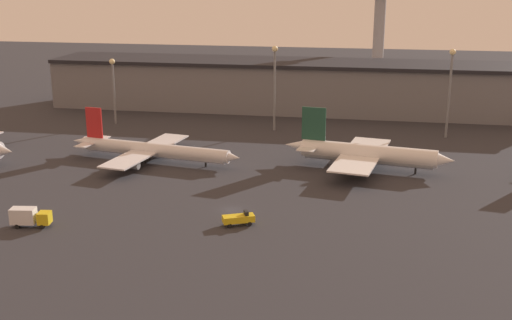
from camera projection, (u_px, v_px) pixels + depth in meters
ground at (232, 210)px, 131.57m from camera, size 600.00×600.00×0.00m
terminal_building at (293, 86)px, 225.11m from camera, size 170.75×25.54×17.37m
airplane_1 at (152, 150)px, 164.99m from camera, size 48.02×35.41×12.94m
airplane_2 at (366, 154)px, 158.02m from camera, size 42.06×34.45×14.68m
service_vehicle_0 at (239, 219)px, 123.40m from camera, size 6.50×4.57×2.81m
service_vehicle_3 at (29, 217)px, 122.48m from camera, size 7.78×3.58×3.76m
lamp_post_0 at (113, 82)px, 203.35m from camera, size 1.80×1.80×20.88m
lamp_post_1 at (275, 77)px, 193.74m from camera, size 1.80×1.80×25.89m
lamp_post_2 at (450, 82)px, 184.97m from camera, size 1.80×1.80×26.04m
control_tower at (379, 27)px, 251.75m from camera, size 9.00×9.00×45.79m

